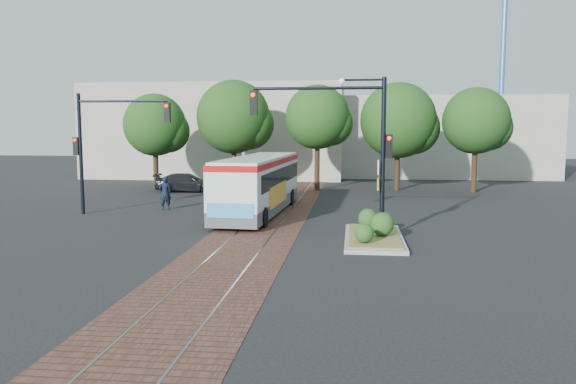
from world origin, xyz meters
name	(u,v)px	position (x,y,z in m)	size (l,w,h in m)	color
ground	(256,233)	(0.00, 0.00, 0.00)	(120.00, 120.00, 0.00)	black
trackbed	(270,217)	(0.00, 4.00, 0.01)	(3.60, 40.00, 0.02)	brown
tree_row	(314,120)	(1.21, 16.42, 4.85)	(26.40, 5.60, 7.67)	#382314
warehouses	(304,133)	(-0.53, 28.75, 3.81)	(40.00, 13.00, 8.00)	#ADA899
crane	(503,58)	(18.00, 34.00, 10.88)	(8.00, 0.50, 18.00)	#3F72B2
city_bus	(259,182)	(-0.71, 5.16, 1.60)	(2.85, 10.85, 2.87)	#48484B
traffic_island	(374,231)	(4.82, -0.90, 0.33)	(2.20, 5.20, 1.13)	gray
signal_pole_main	(351,132)	(3.86, -0.81, 4.16)	(5.49, 0.46, 6.00)	black
signal_pole_left	(102,137)	(-8.37, 4.00, 3.86)	(4.99, 0.34, 6.00)	black
officer	(165,193)	(-5.87, 5.88, 0.89)	(0.65, 0.42, 1.77)	black
parked_car	(187,183)	(-7.18, 14.16, 0.63)	(1.75, 4.31, 1.25)	black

